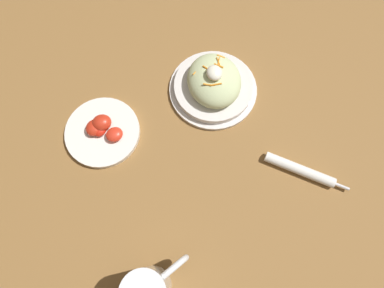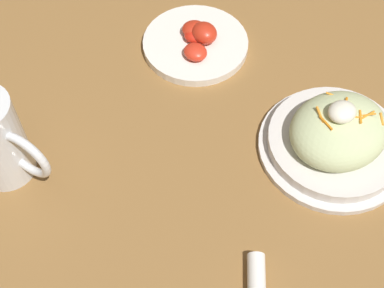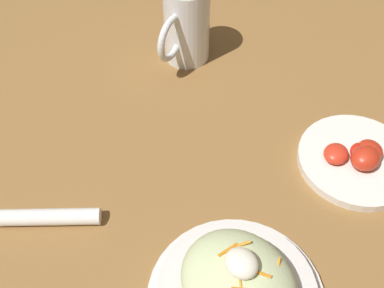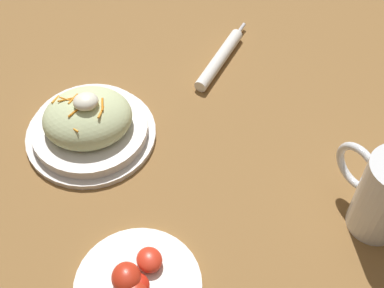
% 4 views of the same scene
% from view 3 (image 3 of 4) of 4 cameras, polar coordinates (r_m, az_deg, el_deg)
% --- Properties ---
extents(ground_plane, '(1.43, 1.43, 0.00)m').
position_cam_3_polar(ground_plane, '(0.77, -3.91, -3.17)').
color(ground_plane, olive).
extents(beer_mug, '(0.09, 0.14, 0.15)m').
position_cam_3_polar(beer_mug, '(0.93, -0.71, 13.50)').
color(beer_mug, white).
rests_on(beer_mug, ground_plane).
extents(napkin_roll, '(0.14, 0.18, 0.02)m').
position_cam_3_polar(napkin_roll, '(0.74, -17.63, -8.26)').
color(napkin_roll, white).
rests_on(napkin_roll, ground_plane).
extents(tomato_plate, '(0.19, 0.19, 0.05)m').
position_cam_3_polar(tomato_plate, '(0.81, 18.97, -1.67)').
color(tomato_plate, white).
rests_on(tomato_plate, ground_plane).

